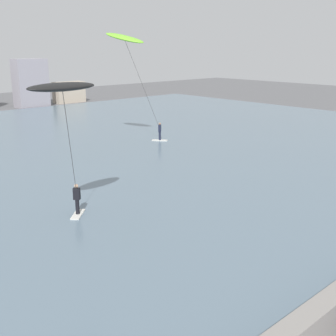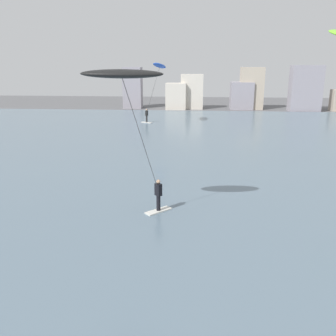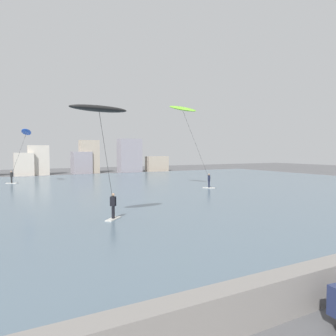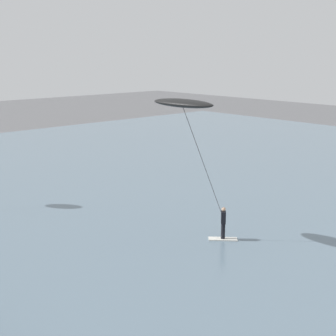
% 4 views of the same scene
% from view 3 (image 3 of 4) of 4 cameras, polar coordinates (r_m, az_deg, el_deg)
% --- Properties ---
extents(water_bay, '(84.00, 52.00, 0.10)m').
position_cam_3_polar(water_bay, '(34.24, -12.70, -4.28)').
color(water_bay, slate).
rests_on(water_bay, ground).
extents(far_shore_buildings, '(36.68, 4.78, 6.72)m').
position_cam_3_polar(far_shore_buildings, '(63.04, -15.33, 1.49)').
color(far_shore_buildings, gray).
rests_on(far_shore_buildings, ground).
extents(kitesurfer_blue, '(3.34, 4.00, 7.16)m').
position_cam_3_polar(kitesurfer_blue, '(45.37, -23.97, 5.26)').
color(kitesurfer_blue, silver).
rests_on(kitesurfer_blue, water_bay).
extents(kitesurfer_lime, '(4.97, 3.58, 9.62)m').
position_cam_3_polar(kitesurfer_lime, '(36.41, 2.97, 9.39)').
color(kitesurfer_lime, silver).
rests_on(kitesurfer_lime, water_bay).
extents(kitesurfer_black, '(3.70, 2.91, 6.87)m').
position_cam_3_polar(kitesurfer_black, '(18.69, -11.89, 8.65)').
color(kitesurfer_black, silver).
rests_on(kitesurfer_black, water_bay).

